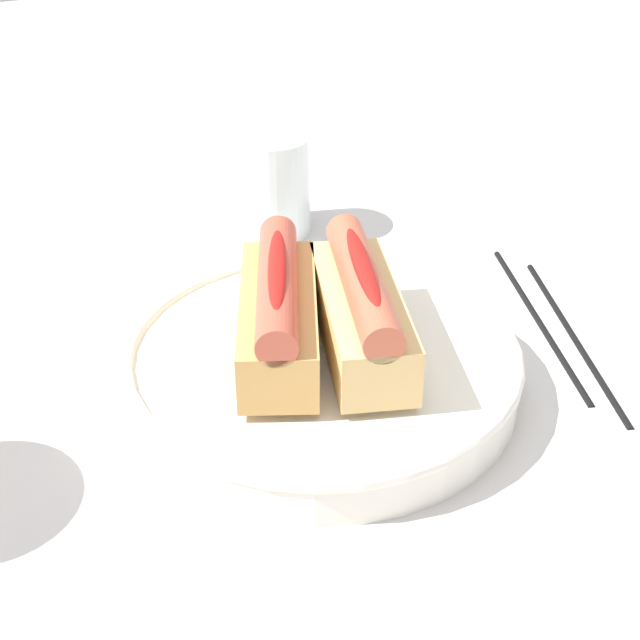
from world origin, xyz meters
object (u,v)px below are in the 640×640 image
(serving_bowl, at_px, (320,365))
(chopstick_far, at_px, (574,335))
(water_glass, at_px, (272,189))
(chopstick_near, at_px, (539,318))
(hotdog_front, at_px, (362,309))
(hotdog_back, at_px, (278,311))

(serving_bowl, xyz_separation_m, chopstick_far, (-0.01, -0.20, -0.02))
(water_glass, relative_size, chopstick_far, 0.41)
(water_glass, height_order, chopstick_far, water_glass)
(chopstick_near, height_order, chopstick_far, same)
(serving_bowl, distance_m, hotdog_front, 0.05)
(hotdog_back, xyz_separation_m, water_glass, (0.23, -0.07, -0.02))
(hotdog_back, bearing_deg, chopstick_near, -86.92)
(hotdog_front, distance_m, water_glass, 0.25)
(chopstick_far, bearing_deg, hotdog_back, 99.91)
(hotdog_back, distance_m, water_glass, 0.24)
(hotdog_front, relative_size, chopstick_near, 0.72)
(hotdog_front, distance_m, chopstick_near, 0.18)
(hotdog_back, height_order, chopstick_near, hotdog_back)
(hotdog_back, relative_size, chopstick_far, 0.72)
(chopstick_far, bearing_deg, hotdog_front, 104.07)
(hotdog_back, xyz_separation_m, chopstick_far, (-0.02, -0.23, -0.06))
(chopstick_near, bearing_deg, hotdog_front, 113.34)
(serving_bowl, relative_size, hotdog_back, 1.73)
(serving_bowl, relative_size, hotdog_front, 1.74)
(hotdog_back, distance_m, chopstick_far, 0.24)
(serving_bowl, bearing_deg, hotdog_front, -107.90)
(serving_bowl, xyz_separation_m, chopstick_near, (0.02, -0.19, -0.02))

